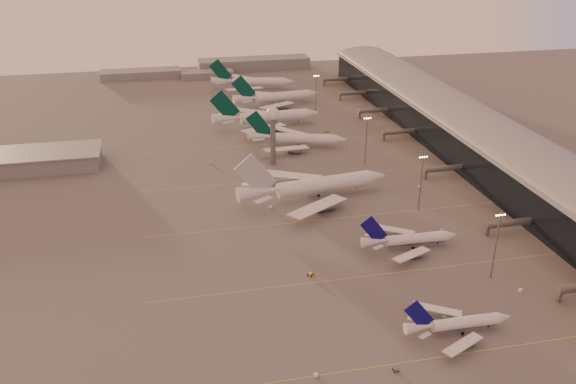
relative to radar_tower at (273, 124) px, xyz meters
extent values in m
plane|color=#535151|center=(-5.00, -120.00, -20.95)|extent=(700.00, 700.00, 0.00)
cube|color=gold|center=(25.00, -155.00, -20.94)|extent=(180.00, 0.25, 0.02)
cube|color=gold|center=(25.00, -110.00, -20.94)|extent=(180.00, 0.25, 0.02)
cube|color=gold|center=(25.00, -65.00, -20.94)|extent=(180.00, 0.25, 0.02)
cube|color=gold|center=(25.00, -20.00, -20.94)|extent=(180.00, 0.25, 0.02)
cube|color=gold|center=(25.00, 30.00, -20.94)|extent=(180.00, 0.25, 0.02)
cube|color=black|center=(103.00, -10.00, -11.95)|extent=(36.00, 360.00, 18.00)
cylinder|color=gray|center=(103.00, -10.00, -2.95)|extent=(10.08, 360.00, 10.08)
cube|color=gray|center=(103.00, -10.00, -2.75)|extent=(40.00, 362.00, 0.80)
cube|color=slate|center=(67.00, -138.00, -18.75)|extent=(1.20, 1.20, 4.40)
cylinder|color=slate|center=(77.00, -92.00, -16.45)|extent=(22.00, 2.80, 2.80)
cube|color=slate|center=(67.00, -92.00, -18.75)|extent=(1.20, 1.20, 4.40)
cylinder|color=slate|center=(77.00, -34.00, -16.45)|extent=(22.00, 2.80, 2.80)
cube|color=slate|center=(67.00, -34.00, -18.75)|extent=(1.20, 1.20, 4.40)
cylinder|color=slate|center=(77.00, 22.00, -16.45)|extent=(22.00, 2.80, 2.80)
cube|color=slate|center=(67.00, 22.00, -18.75)|extent=(1.20, 1.20, 4.40)
cylinder|color=slate|center=(77.00, 64.00, -16.45)|extent=(22.00, 2.80, 2.80)
cube|color=slate|center=(67.00, 64.00, -18.75)|extent=(1.20, 1.20, 4.40)
cylinder|color=slate|center=(77.00, 106.00, -16.45)|extent=(22.00, 2.80, 2.80)
cube|color=slate|center=(67.00, 106.00, -18.75)|extent=(1.20, 1.20, 4.40)
cylinder|color=slate|center=(77.00, 146.00, -16.45)|extent=(22.00, 2.80, 2.80)
cube|color=slate|center=(67.00, 146.00, -18.75)|extent=(1.20, 1.20, 4.40)
cube|color=slate|center=(-125.00, 20.00, -16.95)|extent=(80.00, 25.00, 8.00)
cube|color=gray|center=(-125.00, 20.00, -12.75)|extent=(82.00, 27.00, 0.60)
cylinder|color=slate|center=(0.00, 0.00, -9.95)|extent=(2.60, 2.60, 22.00)
cylinder|color=slate|center=(0.00, 0.00, 1.55)|extent=(5.20, 5.20, 1.20)
sphere|color=silver|center=(0.00, 0.00, 5.45)|extent=(6.40, 6.40, 6.40)
cylinder|color=slate|center=(0.00, 0.00, 9.15)|extent=(0.16, 0.16, 2.00)
cylinder|color=slate|center=(53.00, -120.00, -8.45)|extent=(0.56, 0.56, 25.00)
cube|color=slate|center=(53.00, -120.00, 3.55)|extent=(3.60, 0.25, 0.25)
sphere|color=#FFEABF|center=(51.50, -120.00, 3.15)|extent=(0.56, 0.56, 0.56)
sphere|color=#FFEABF|center=(52.50, -120.00, 3.15)|extent=(0.56, 0.56, 0.56)
sphere|color=#FFEABF|center=(53.50, -120.00, 3.15)|extent=(0.56, 0.56, 0.56)
sphere|color=#FFEABF|center=(54.50, -120.00, 3.15)|extent=(0.56, 0.56, 0.56)
cylinder|color=slate|center=(50.00, -65.00, -8.45)|extent=(0.56, 0.56, 25.00)
cube|color=slate|center=(50.00, -65.00, 3.55)|extent=(3.60, 0.25, 0.25)
sphere|color=#FFEABF|center=(48.50, -65.00, 3.15)|extent=(0.56, 0.56, 0.56)
sphere|color=#FFEABF|center=(49.50, -65.00, 3.15)|extent=(0.56, 0.56, 0.56)
sphere|color=#FFEABF|center=(50.50, -65.00, 3.15)|extent=(0.56, 0.56, 0.56)
sphere|color=#FFEABF|center=(51.50, -65.00, 3.15)|extent=(0.56, 0.56, 0.56)
cylinder|color=slate|center=(45.00, -10.00, -8.45)|extent=(0.56, 0.56, 25.00)
cube|color=slate|center=(45.00, -10.00, 3.55)|extent=(3.60, 0.25, 0.25)
sphere|color=#FFEABF|center=(43.50, -10.00, 3.15)|extent=(0.56, 0.56, 0.56)
sphere|color=#FFEABF|center=(44.50, -10.00, 3.15)|extent=(0.56, 0.56, 0.56)
sphere|color=#FFEABF|center=(45.50, -10.00, 3.15)|extent=(0.56, 0.56, 0.56)
sphere|color=#FFEABF|center=(46.50, -10.00, 3.15)|extent=(0.56, 0.56, 0.56)
cylinder|color=slate|center=(43.00, 80.00, -8.45)|extent=(0.56, 0.56, 25.00)
cube|color=slate|center=(43.00, 80.00, 3.55)|extent=(3.60, 0.25, 0.25)
sphere|color=#FFEABF|center=(41.50, 80.00, 3.15)|extent=(0.56, 0.56, 0.56)
sphere|color=#FFEABF|center=(42.50, 80.00, 3.15)|extent=(0.56, 0.56, 0.56)
sphere|color=#FFEABF|center=(43.50, 80.00, 3.15)|extent=(0.56, 0.56, 0.56)
sphere|color=#FFEABF|center=(44.50, 80.00, 3.15)|extent=(0.56, 0.56, 0.56)
cube|color=slate|center=(-65.00, 200.00, -17.95)|extent=(60.00, 18.00, 6.00)
cube|color=slate|center=(25.00, 210.00, -16.45)|extent=(90.00, 20.00, 9.00)
cube|color=slate|center=(-15.00, 190.00, -18.45)|extent=(40.00, 15.00, 5.00)
cylinder|color=silver|center=(29.89, -145.73, -18.05)|extent=(20.88, 3.78, 3.55)
cylinder|color=#0B0767|center=(29.89, -145.73, -18.85)|extent=(20.45, 2.78, 2.55)
cone|color=silver|center=(42.33, -145.87, -18.05)|extent=(4.07, 3.59, 3.55)
cone|color=silver|center=(15.11, -145.56, -17.61)|extent=(8.78, 3.64, 3.55)
cube|color=silver|center=(24.68, -154.40, -18.68)|extent=(14.99, 10.03, 1.12)
cylinder|color=slate|center=(27.24, -152.36, -20.30)|extent=(4.06, 2.35, 2.31)
cube|color=slate|center=(27.24, -152.36, -19.30)|extent=(0.28, 0.24, 1.42)
cube|color=silver|center=(24.87, -136.94, -18.68)|extent=(14.90, 10.29, 1.12)
cylinder|color=slate|center=(27.39, -139.03, -20.30)|extent=(4.06, 2.35, 2.31)
cube|color=slate|center=(27.39, -139.03, -19.30)|extent=(0.28, 0.24, 1.42)
cube|color=#0B0767|center=(14.67, -145.56, -13.22)|extent=(9.74, 0.44, 10.57)
cube|color=silver|center=(15.09, -149.60, -17.52)|extent=(4.29, 3.09, 0.23)
cube|color=silver|center=(15.18, -141.53, -17.52)|extent=(4.28, 3.16, 0.23)
cylinder|color=black|center=(37.81, -145.81, -20.48)|extent=(0.47, 0.47, 0.93)
cylinder|color=black|center=(28.24, -143.65, -20.44)|extent=(1.03, 0.48, 1.03)
cylinder|color=black|center=(28.19, -147.76, -20.44)|extent=(1.03, 0.48, 1.03)
cylinder|color=silver|center=(36.07, -94.72, -17.72)|extent=(23.34, 4.53, 3.96)
cylinder|color=#0B0767|center=(36.07, -94.72, -18.61)|extent=(22.84, 3.41, 2.85)
cone|color=silver|center=(49.94, -95.06, -17.72)|extent=(4.59, 4.07, 3.96)
cone|color=silver|center=(19.58, -94.32, -17.23)|extent=(9.84, 4.20, 3.96)
cube|color=silver|center=(30.13, -104.32, -18.41)|extent=(16.78, 11.01, 1.24)
cylinder|color=slate|center=(33.02, -102.08, -20.22)|extent=(4.56, 2.68, 2.57)
cube|color=slate|center=(33.02, -102.08, -19.11)|extent=(0.32, 0.27, 1.58)
cube|color=silver|center=(30.61, -84.85, -18.41)|extent=(16.56, 11.65, 1.24)
cylinder|color=slate|center=(33.38, -87.22, -20.22)|extent=(4.56, 2.68, 2.57)
cube|color=slate|center=(33.38, -87.22, -19.11)|extent=(0.32, 0.27, 1.58)
cube|color=#0B0767|center=(19.09, -94.30, -12.33)|extent=(10.87, 0.63, 11.80)
cube|color=silver|center=(19.51, -98.82, -17.13)|extent=(4.79, 3.41, 0.26)
cube|color=silver|center=(19.73, -89.82, -17.13)|extent=(4.77, 3.57, 0.26)
cylinder|color=black|center=(44.91, -94.94, -20.43)|extent=(0.52, 0.52, 1.04)
cylinder|color=black|center=(34.26, -92.38, -20.38)|extent=(1.16, 0.55, 1.15)
cylinder|color=black|center=(34.14, -96.97, -20.38)|extent=(1.16, 0.55, 1.15)
cylinder|color=silver|center=(14.41, -43.11, -16.29)|extent=(43.50, 12.44, 6.72)
cylinder|color=silver|center=(14.41, -43.11, -17.80)|extent=(42.40, 10.46, 4.84)
cone|color=silver|center=(39.83, -39.66, -16.29)|extent=(9.15, 7.78, 6.72)
cone|color=silver|center=(-15.82, -47.22, -15.45)|extent=(18.77, 9.08, 6.72)
cube|color=silver|center=(6.42, -62.24, -17.47)|extent=(29.22, 23.82, 1.99)
cylinder|color=slate|center=(11.01, -57.35, -20.19)|extent=(8.83, 5.45, 4.37)
cube|color=slate|center=(11.01, -57.35, -18.64)|extent=(0.36, 0.31, 2.69)
cube|color=silver|center=(1.62, -26.81, -17.47)|extent=(31.42, 17.40, 1.99)
cylinder|color=slate|center=(7.34, -30.30, -20.19)|extent=(8.83, 5.45, 4.37)
cube|color=slate|center=(7.34, -30.30, -18.64)|extent=(0.36, 0.31, 2.69)
cube|color=#AEB1B6|center=(-16.71, -47.34, -7.51)|extent=(18.50, 2.88, 19.94)
cube|color=silver|center=(-15.06, -55.51, -15.28)|extent=(8.65, 7.22, 0.27)
cube|color=silver|center=(-17.30, -39.02, -15.28)|extent=(8.88, 5.57, 0.27)
cylinder|color=black|center=(30.60, -40.92, -20.41)|extent=(0.54, 0.54, 1.08)
cylinder|color=black|center=(10.66, -41.22, -20.35)|extent=(1.25, 0.70, 1.19)
cylinder|color=black|center=(11.30, -45.94, -20.35)|extent=(1.25, 0.70, 1.19)
cylinder|color=silver|center=(20.91, 21.30, -17.19)|extent=(33.08, 15.01, 5.32)
cylinder|color=silver|center=(20.91, 21.30, -18.38)|extent=(32.00, 13.39, 3.83)
cone|color=silver|center=(39.70, 15.38, -17.19)|extent=(7.69, 7.00, 5.32)
cone|color=silver|center=(-1.43, 28.35, -16.52)|extent=(14.80, 9.24, 5.32)
cube|color=silver|center=(8.98, 10.51, -18.12)|extent=(24.58, 9.83, 1.58)
cylinder|color=slate|center=(13.82, 12.42, -20.31)|extent=(7.13, 5.22, 3.46)
cube|color=slate|center=(13.82, 12.42, -19.05)|extent=(0.33, 0.30, 2.13)
cube|color=silver|center=(17.33, 36.99, -18.12)|extent=(20.76, 20.99, 1.58)
cylinder|color=slate|center=(20.20, 32.65, -20.31)|extent=(7.13, 5.22, 3.46)
cube|color=slate|center=(20.20, 32.65, -19.05)|extent=(0.33, 0.30, 2.13)
cube|color=#04362E|center=(-2.09, 28.56, -10.16)|extent=(14.06, 4.71, 15.75)
cube|color=silver|center=(-3.57, 22.33, -16.39)|extent=(6.67, 3.31, 0.23)
cube|color=silver|center=(0.27, 34.51, -16.39)|extent=(6.28, 6.14, 0.23)
cylinder|color=black|center=(32.88, 17.53, -20.49)|extent=(0.46, 0.46, 0.92)
cylinder|color=black|center=(18.98, 24.03, -20.44)|extent=(1.10, 0.74, 1.01)
cylinder|color=black|center=(17.77, 20.18, -20.44)|extent=(1.10, 0.74, 1.01)
cylinder|color=silver|center=(12.41, 61.13, -16.41)|extent=(39.99, 7.78, 6.42)
cylinder|color=silver|center=(12.41, 61.13, -17.86)|extent=(39.13, 5.96, 4.62)
cone|color=silver|center=(36.15, 61.95, -16.41)|extent=(7.92, 6.68, 6.42)
cone|color=silver|center=(-15.81, 60.17, -15.61)|extent=(16.90, 6.99, 6.42)
cube|color=silver|center=(3.19, 44.07, -17.54)|extent=(28.37, 20.23, 1.90)
cylinder|color=slate|center=(7.92, 48.19, -20.17)|extent=(7.84, 4.43, 4.17)
cube|color=slate|center=(7.92, 48.19, -18.66)|extent=(0.34, 0.29, 2.57)
cube|color=silver|center=(2.04, 77.53, -17.54)|extent=(28.90, 18.70, 1.90)
cylinder|color=slate|center=(7.04, 73.74, -20.17)|extent=(7.84, 4.43, 4.17)
cube|color=slate|center=(7.04, 73.74, -18.66)|extent=(0.34, 0.29, 2.57)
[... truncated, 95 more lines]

